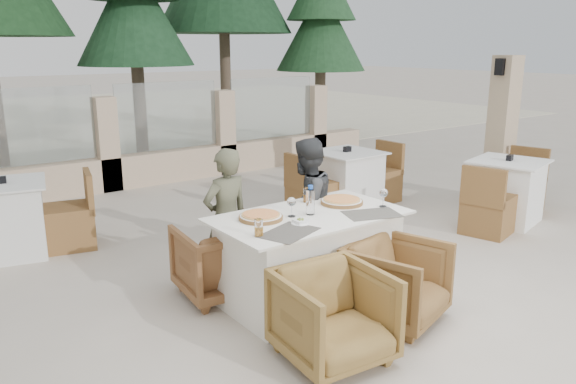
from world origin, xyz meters
TOP-DOWN VIEW (x-y plane):
  - ground at (0.00, 0.00)m, footprint 80.00×80.00m
  - perimeter_wall_far at (0.00, 4.80)m, footprint 10.00×0.34m
  - lantern_pillar at (4.20, 1.00)m, footprint 0.34×0.34m
  - pine_centre at (1.50, 7.20)m, footprint 2.20×2.20m
  - pine_far_right at (5.50, 6.50)m, footprint 1.98×1.98m
  - dining_table at (0.07, 0.03)m, footprint 1.60×0.90m
  - placemat_near_left at (-0.34, -0.24)m, footprint 0.53×0.44m
  - placemat_near_right at (0.49, -0.27)m, footprint 0.52×0.43m
  - pizza_left at (-0.33, 0.16)m, footprint 0.44×0.44m
  - pizza_right at (0.50, 0.13)m, footprint 0.38×0.38m
  - water_bottle at (0.08, 0.03)m, footprint 0.09×0.09m
  - wine_glass_centre at (-0.08, 0.08)m, footprint 0.10×0.10m
  - wine_glass_corner at (0.72, -0.16)m, footprint 0.10×0.10m
  - beer_glass_left at (-0.57, -0.17)m, footprint 0.07×0.07m
  - beer_glass_right at (0.28, 0.35)m, footprint 0.07×0.07m
  - olive_dish at (-0.14, -0.12)m, footprint 0.11×0.11m
  - armchair_far_left at (-0.49, 0.59)m, footprint 0.74×0.75m
  - armchair_far_right at (0.35, 0.92)m, footprint 0.70×0.71m
  - armchair_near_left at (-0.38, -0.80)m, footprint 0.76×0.78m
  - armchair_near_right at (0.41, -0.65)m, footprint 0.86×0.88m
  - diner_left at (-0.35, 0.69)m, footprint 0.50×0.36m
  - diner_right at (0.45, 0.56)m, footprint 0.76×0.68m
  - bg_table_a at (-1.78, 2.74)m, footprint 1.78×1.16m
  - bg_table_b at (2.23, 1.96)m, footprint 1.66×0.86m
  - bg_table_c at (3.42, 0.35)m, footprint 1.79×1.21m

SIDE VIEW (x-z plane):
  - ground at x=0.00m, z-range 0.00..0.00m
  - armchair_far_right at x=0.35m, z-range 0.00..0.54m
  - armchair_far_left at x=-0.49m, z-range 0.00..0.63m
  - armchair_near_right at x=0.41m, z-range 0.00..0.64m
  - armchair_near_left at x=-0.38m, z-range 0.00..0.65m
  - dining_table at x=0.07m, z-range 0.00..0.77m
  - bg_table_a at x=-1.78m, z-range 0.00..0.77m
  - bg_table_b at x=2.23m, z-range 0.00..0.77m
  - bg_table_c at x=3.42m, z-range 0.00..0.77m
  - diner_left at x=-0.35m, z-range 0.00..1.28m
  - diner_right at x=0.45m, z-range 0.00..1.30m
  - placemat_near_left at x=-0.34m, z-range 0.77..0.77m
  - placemat_near_right at x=0.49m, z-range 0.77..0.77m
  - olive_dish at x=-0.14m, z-range 0.77..0.81m
  - pizza_left at x=-0.33m, z-range 0.77..0.82m
  - pizza_right at x=0.50m, z-range 0.77..0.82m
  - perimeter_wall_far at x=0.00m, z-range 0.00..1.60m
  - beer_glass_right at x=0.28m, z-range 0.77..0.90m
  - beer_glass_left at x=-0.57m, z-range 0.77..0.90m
  - wine_glass_centre at x=-0.08m, z-range 0.77..0.95m
  - wine_glass_corner at x=0.72m, z-range 0.77..0.95m
  - water_bottle at x=0.08m, z-range 0.77..1.02m
  - lantern_pillar at x=4.20m, z-range 0.00..2.00m
  - pine_far_right at x=5.50m, z-range 0.00..4.50m
  - pine_centre at x=1.50m, z-range 0.00..5.00m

